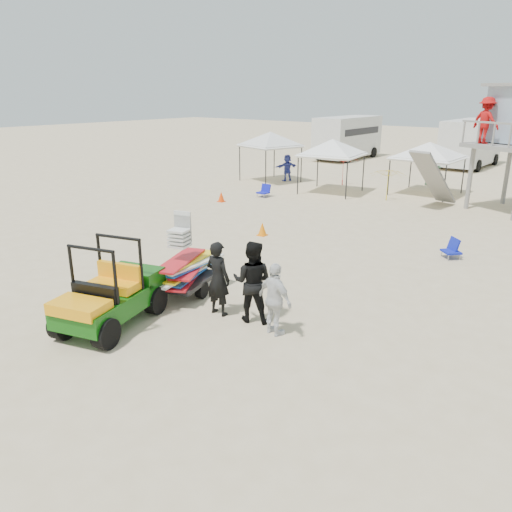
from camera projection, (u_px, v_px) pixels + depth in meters
The scene contains 18 objects.
ground at pixel (151, 343), 10.74m from camera, with size 140.00×140.00×0.00m, color beige.
utility_cart at pixel (107, 288), 11.26m from camera, with size 2.01×2.88×1.99m.
surf_trailer at pixel (184, 266), 13.01m from camera, with size 1.63×2.30×1.99m.
man_left at pixel (218, 279), 11.86m from camera, with size 0.67×0.44×1.83m, color black.
man_mid at pixel (252, 281), 11.51m from camera, with size 0.94×0.74×1.94m, color black.
man_right at pixel (275, 300), 10.87m from camera, with size 0.97×0.41×1.66m, color silver.
canopy_white_a at pixel (333, 142), 25.86m from camera, with size 3.25×3.25×3.20m.
canopy_white_b at pixel (270, 134), 29.10m from camera, with size 3.41×3.41×3.31m.
canopy_white_c at pixel (430, 145), 25.45m from camera, with size 3.06×3.06×3.09m.
umbrella_a at pixel (342, 170), 28.50m from camera, with size 1.87×1.91×1.72m, color red.
umbrella_b at pixel (387, 185), 24.43m from camera, with size 1.71×1.74×1.57m, color yellow.
cone_near at pixel (262, 229), 18.65m from camera, with size 0.34×0.34×0.50m, color orange.
cone_far at pixel (221, 197), 24.36m from camera, with size 0.34×0.34×0.50m, color #FF4208.
beach_chair_a at pixel (264, 191), 25.51m from camera, with size 0.54×0.58×0.64m.
beach_chair_c at pixel (453, 248), 16.16m from camera, with size 0.74×0.85×0.64m.
rv_far_left at pixel (348, 136), 39.48m from camera, with size 2.64×6.80×3.25m.
rv_mid_left at pixel (471, 141), 35.21m from camera, with size 2.65×6.50×3.25m.
distant_beachgoers at pixel (441, 179), 25.75m from camera, with size 22.97×14.88×1.86m.
Camera 1 is at (7.82, -6.04, 5.15)m, focal length 35.00 mm.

